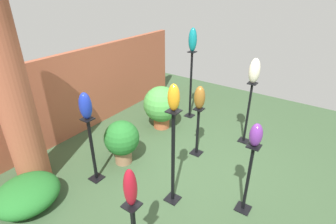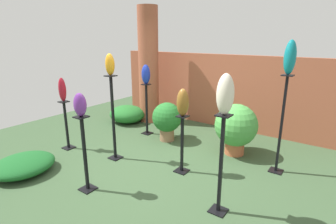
{
  "view_description": "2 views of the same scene",
  "coord_description": "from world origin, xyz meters",
  "views": [
    {
      "loc": [
        -3.11,
        -1.84,
        2.89
      ],
      "look_at": [
        -0.08,
        0.29,
        1.02
      ],
      "focal_mm": 28.0,
      "sensor_mm": 36.0,
      "label": 1
    },
    {
      "loc": [
        2.5,
        -3.14,
        2.06
      ],
      "look_at": [
        0.22,
        0.03,
        0.94
      ],
      "focal_mm": 28.0,
      "sensor_mm": 36.0,
      "label": 2
    }
  ],
  "objects": [
    {
      "name": "foliage_bed_east",
      "position": [
        -1.99,
        1.36,
        0.21
      ],
      "size": [
        0.9,
        0.83,
        0.42
      ],
      "primitive_type": "ellipsoid",
      "color": "#236B28",
      "rests_on": "ground"
    },
    {
      "name": "pedestal_amber",
      "position": [
        -0.72,
        -0.25,
        0.68
      ],
      "size": [
        0.2,
        0.2,
        1.46
      ],
      "color": "black",
      "rests_on": "ground"
    },
    {
      "name": "brick_wall_back",
      "position": [
        0.0,
        2.47,
        0.84
      ],
      "size": [
        5.6,
        0.12,
        1.69
      ],
      "primitive_type": "cube",
      "color": "#9E5138",
      "rests_on": "ground"
    },
    {
      "name": "ground_plane",
      "position": [
        0.0,
        0.0,
        0.0
      ],
      "size": [
        8.0,
        8.0,
        0.0
      ],
      "primitive_type": "plane",
      "color": "#385133"
    },
    {
      "name": "art_vase_cobalt",
      "position": [
        -1.06,
        1.02,
        1.31
      ],
      "size": [
        0.18,
        0.19,
        0.41
      ],
      "primitive_type": "ellipsoid",
      "color": "#192D9E",
      "rests_on": "pedestal_cobalt"
    },
    {
      "name": "potted_plant_near_pillar",
      "position": [
        0.91,
        1.15,
        0.53
      ],
      "size": [
        0.76,
        0.76,
        0.93
      ],
      "color": "#B25B38",
      "rests_on": "ground"
    },
    {
      "name": "potted_plant_walkway_edge",
      "position": [
        -0.48,
        0.97,
        0.46
      ],
      "size": [
        0.6,
        0.6,
        0.8
      ],
      "color": "#936B4C",
      "rests_on": "ground"
    },
    {
      "name": "pedestal_teal",
      "position": [
        1.7,
        0.91,
        0.71
      ],
      "size": [
        0.2,
        0.2,
        1.54
      ],
      "color": "black",
      "rests_on": "ground"
    },
    {
      "name": "pedestal_ivory",
      "position": [
        1.39,
        -0.54,
        0.57
      ],
      "size": [
        0.2,
        0.2,
        1.24
      ],
      "color": "black",
      "rests_on": "ground"
    },
    {
      "name": "pedestal_bronze",
      "position": [
        0.48,
        0.04,
        0.42
      ],
      "size": [
        0.2,
        0.2,
        0.92
      ],
      "color": "black",
      "rests_on": "ground"
    },
    {
      "name": "pedestal_violet",
      "position": [
        -0.31,
        -1.16,
        0.49
      ],
      "size": [
        0.2,
        0.2,
        1.07
      ],
      "color": "black",
      "rests_on": "ground"
    },
    {
      "name": "art_vase_amber",
      "position": [
        -0.72,
        -0.25,
        1.64
      ],
      "size": [
        0.14,
        0.15,
        0.35
      ],
      "primitive_type": "ellipsoid",
      "color": "orange",
      "rests_on": "pedestal_amber"
    },
    {
      "name": "pedestal_cobalt",
      "position": [
        -1.06,
        1.02,
        0.51
      ],
      "size": [
        0.2,
        0.2,
        1.11
      ],
      "color": "black",
      "rests_on": "ground"
    },
    {
      "name": "art_vase_violet",
      "position": [
        -0.31,
        -1.16,
        1.23
      ],
      "size": [
        0.17,
        0.16,
        0.31
      ],
      "primitive_type": "ellipsoid",
      "color": "#6B2D8C",
      "rests_on": "pedestal_violet"
    },
    {
      "name": "foliage_bed_west",
      "position": [
        -1.51,
        -1.45,
        0.13
      ],
      "size": [
        0.86,
        0.95,
        0.26
      ],
      "primitive_type": "ellipsoid",
      "color": "#195923",
      "rests_on": "ground"
    },
    {
      "name": "art_vase_ruby",
      "position": [
        -1.78,
        -0.47,
        1.14
      ],
      "size": [
        0.14,
        0.13,
        0.44
      ],
      "primitive_type": "ellipsoid",
      "color": "maroon",
      "rests_on": "pedestal_ruby"
    },
    {
      "name": "art_vase_teal",
      "position": [
        1.7,
        0.91,
        1.78
      ],
      "size": [
        0.17,
        0.18,
        0.49
      ],
      "primitive_type": "ellipsoid",
      "color": "#0F727A",
      "rests_on": "pedestal_teal"
    },
    {
      "name": "pedestal_ruby",
      "position": [
        -1.78,
        -0.47,
        0.42
      ],
      "size": [
        0.2,
        0.2,
        0.93
      ],
      "color": "black",
      "rests_on": "ground"
    },
    {
      "name": "brick_pillar",
      "position": [
        -1.64,
        1.8,
        1.38
      ],
      "size": [
        0.49,
        0.49,
        2.77
      ],
      "primitive_type": "cylinder",
      "color": "#9E5138",
      "rests_on": "ground"
    },
    {
      "name": "art_vase_bronze",
      "position": [
        0.48,
        0.04,
        1.13
      ],
      "size": [
        0.18,
        0.19,
        0.41
      ],
      "primitive_type": "ellipsoid",
      "color": "brown",
      "rests_on": "pedestal_bronze"
    },
    {
      "name": "art_vase_ivory",
      "position": [
        1.39,
        -0.54,
        1.46
      ],
      "size": [
        0.19,
        0.19,
        0.45
      ],
      "primitive_type": "ellipsoid",
      "color": "beige",
      "rests_on": "pedestal_ivory"
    }
  ]
}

